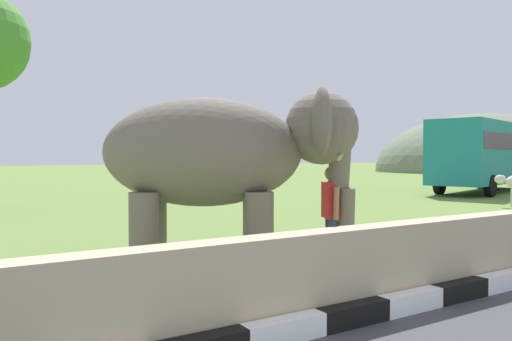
# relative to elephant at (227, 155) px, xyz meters

# --- Properties ---
(barrier_parapet) EXTENTS (28.00, 0.36, 1.00)m
(barrier_parapet) POSITION_rel_elephant_xyz_m (0.02, -2.66, -1.34)
(barrier_parapet) COLOR tan
(barrier_parapet) RESTS_ON ground_plane
(elephant) EXTENTS (3.96, 3.42, 2.85)m
(elephant) POSITION_rel_elephant_xyz_m (0.00, 0.00, 0.00)
(elephant) COLOR #6C6359
(elephant) RESTS_ON ground_plane
(person_handler) EXTENTS (0.38, 0.63, 1.66)m
(person_handler) POSITION_rel_elephant_xyz_m (1.55, -0.70, -0.92)
(person_handler) COLOR navy
(person_handler) RESTS_ON ground_plane
(bus_teal) EXTENTS (10.03, 5.18, 3.50)m
(bus_teal) POSITION_rel_elephant_xyz_m (19.73, 8.53, 0.24)
(bus_teal) COLOR teal
(bus_teal) RESTS_ON ground_plane
(hill_east) EXTENTS (28.61, 22.89, 14.23)m
(hill_east) POSITION_rel_elephant_xyz_m (53.02, 30.87, -1.84)
(hill_east) COLOR slate
(hill_east) RESTS_ON ground_plane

